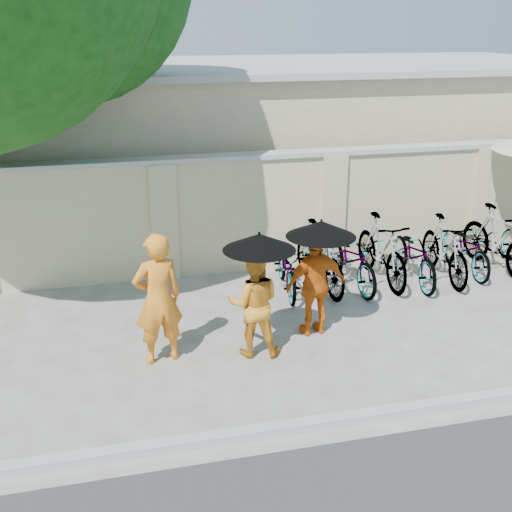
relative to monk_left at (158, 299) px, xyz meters
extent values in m
plane|color=#A7A7A7|center=(1.40, -0.23, -0.88)|extent=(80.00, 80.00, 0.00)
cube|color=#A5A5A5|center=(1.40, -1.93, -0.82)|extent=(40.00, 0.16, 0.12)
cube|color=beige|center=(2.40, 2.97, 0.12)|extent=(20.00, 0.30, 2.00)
cube|color=beige|center=(3.40, 6.77, 0.72)|extent=(14.00, 6.00, 3.20)
imported|color=orange|center=(0.00, 0.00, 0.00)|extent=(0.72, 0.55, 1.76)
imported|color=orange|center=(1.23, -0.11, -0.15)|extent=(0.82, 0.70, 1.46)
cylinder|color=black|center=(1.28, -0.19, 0.34)|extent=(0.02, 0.02, 0.78)
cone|color=black|center=(1.28, -0.19, 0.73)|extent=(0.93, 0.93, 0.21)
imported|color=#D66112|center=(2.21, 0.26, -0.13)|extent=(0.92, 0.47, 1.50)
cylinder|color=black|center=(2.23, 0.18, 0.34)|extent=(0.02, 0.02, 0.74)
cone|color=black|center=(2.23, 0.18, 0.71)|extent=(0.96, 0.96, 0.22)
imported|color=#989898|center=(2.26, 1.79, -0.45)|extent=(0.78, 1.70, 0.86)
imported|color=#989898|center=(2.81, 1.80, -0.33)|extent=(0.70, 1.88, 1.11)
imported|color=#989898|center=(3.36, 1.78, -0.40)|extent=(0.77, 1.85, 0.95)
imported|color=#989898|center=(3.91, 1.82, -0.31)|extent=(0.56, 1.90, 1.14)
imported|color=#989898|center=(4.47, 1.69, -0.40)|extent=(0.77, 1.85, 0.95)
imported|color=#989898|center=(5.02, 1.68, -0.34)|extent=(0.65, 1.83, 1.08)
imported|color=#989898|center=(5.57, 1.89, -0.44)|extent=(0.66, 1.70, 0.88)
imported|color=#989898|center=(6.13, 1.79, -0.30)|extent=(0.76, 1.97, 1.15)
camera|label=1|loc=(-0.57, -7.54, 3.34)|focal=45.00mm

